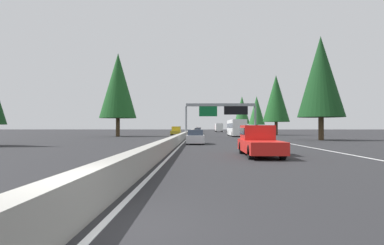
# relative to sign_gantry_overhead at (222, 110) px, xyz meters

# --- Properties ---
(ground_plane) EXTENTS (320.00, 320.00, 0.00)m
(ground_plane) POSITION_rel_sign_gantry_overhead_xyz_m (8.05, 6.04, -4.73)
(ground_plane) COLOR #262628
(median_barrier) EXTENTS (180.00, 0.56, 0.90)m
(median_barrier) POSITION_rel_sign_gantry_overhead_xyz_m (28.05, 6.34, -4.28)
(median_barrier) COLOR #9E9B93
(median_barrier) RESTS_ON ground
(shoulder_stripe_right) EXTENTS (160.00, 0.16, 0.01)m
(shoulder_stripe_right) POSITION_rel_sign_gantry_overhead_xyz_m (18.05, -5.48, -4.72)
(shoulder_stripe_right) COLOR silver
(shoulder_stripe_right) RESTS_ON ground
(shoulder_stripe_median) EXTENTS (160.00, 0.16, 0.01)m
(shoulder_stripe_median) POSITION_rel_sign_gantry_overhead_xyz_m (18.05, 5.79, -4.72)
(shoulder_stripe_median) COLOR silver
(shoulder_stripe_median) RESTS_ON ground
(sign_gantry_overhead) EXTENTS (0.50, 12.68, 5.94)m
(sign_gantry_overhead) POSITION_rel_sign_gantry_overhead_xyz_m (0.00, 0.00, 0.00)
(sign_gantry_overhead) COLOR gray
(sign_gantry_overhead) RESTS_ON ground
(pickup_mid_right) EXTENTS (5.60, 2.00, 1.86)m
(pickup_mid_right) POSITION_rel_sign_gantry_overhead_xyz_m (-37.74, 0.39, -3.81)
(pickup_mid_right) COLOR red
(pickup_mid_right) RESTS_ON ground
(sedan_near_center) EXTENTS (4.40, 1.80, 1.47)m
(sedan_near_center) POSITION_rel_sign_gantry_overhead_xyz_m (-24.27, 4.40, -4.05)
(sedan_near_center) COLOR silver
(sedan_near_center) RESTS_ON ground
(bus_distant_a) EXTENTS (11.50, 2.55, 3.10)m
(bus_distant_a) POSITION_rel_sign_gantry_overhead_xyz_m (4.42, -3.11, -3.01)
(bus_distant_a) COLOR white
(bus_distant_a) RESTS_ON ground
(box_truck_near_right) EXTENTS (8.50, 2.40, 2.95)m
(box_truck_near_right) POSITION_rel_sign_gantry_overhead_xyz_m (56.38, -3.02, -3.12)
(box_truck_near_right) COLOR white
(box_truck_near_right) RESTS_ON ground
(sedan_far_center) EXTENTS (4.40, 1.80, 1.47)m
(sedan_far_center) POSITION_rel_sign_gantry_overhead_xyz_m (-14.16, -2.83, -4.05)
(sedan_far_center) COLOR #1E4793
(sedan_far_center) RESTS_ON ground
(minivan_mid_left) EXTENTS (5.00, 1.95, 1.69)m
(minivan_mid_left) POSITION_rel_sign_gantry_overhead_xyz_m (68.18, 4.15, -3.78)
(minivan_mid_left) COLOR silver
(minivan_mid_left) RESTS_ON ground
(sedan_distant_b) EXTENTS (4.40, 1.80, 1.47)m
(sedan_distant_b) POSITION_rel_sign_gantry_overhead_xyz_m (25.27, 4.33, -4.05)
(sedan_distant_b) COLOR black
(sedan_distant_b) RESTS_ON ground
(oncoming_near) EXTENTS (5.60, 2.00, 1.86)m
(oncoming_near) POSITION_rel_sign_gantry_overhead_xyz_m (12.23, 8.96, -3.81)
(oncoming_near) COLOR #AD931E
(oncoming_near) RESTS_ON ground
(conifer_right_near) EXTENTS (6.12, 6.12, 13.90)m
(conifer_right_near) POSITION_rel_sign_gantry_overhead_xyz_m (-14.22, -12.22, 3.73)
(conifer_right_near) COLOR #4C3823
(conifer_right_near) RESTS_ON ground
(conifer_right_mid) EXTENTS (5.72, 5.72, 12.99)m
(conifer_right_mid) POSITION_rel_sign_gantry_overhead_xyz_m (12.53, -12.65, 3.17)
(conifer_right_mid) COLOR #4C3823
(conifer_right_mid) RESTS_ON ground
(conifer_right_far) EXTENTS (4.88, 4.88, 11.09)m
(conifer_right_far) POSITION_rel_sign_gantry_overhead_xyz_m (40.47, -13.45, 2.01)
(conifer_right_far) COLOR #4C3823
(conifer_right_far) RESTS_ON ground
(conifer_right_distant) EXTENTS (5.78, 5.78, 13.13)m
(conifer_right_distant) POSITION_rel_sign_gantry_overhead_xyz_m (62.54, -11.96, 3.26)
(conifer_right_distant) COLOR #4C3823
(conifer_right_distant) RESTS_ON ground
(conifer_left_near) EXTENTS (6.82, 6.82, 15.51)m
(conifer_left_near) POSITION_rel_sign_gantry_overhead_xyz_m (2.17, 19.09, 4.71)
(conifer_left_near) COLOR #4C3823
(conifer_left_near) RESTS_ON ground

